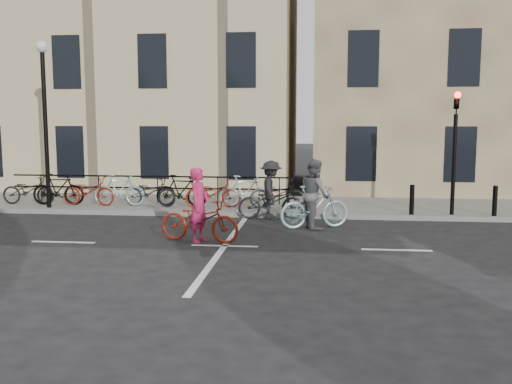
# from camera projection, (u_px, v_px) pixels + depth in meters

# --- Properties ---
(ground) EXTENTS (120.00, 120.00, 0.00)m
(ground) POSITION_uv_depth(u_px,v_px,m) (225.00, 246.00, 13.51)
(ground) COLOR black
(ground) RESTS_ON ground
(sidewalk) EXTENTS (46.00, 4.00, 0.15)m
(sidewalk) POSITION_uv_depth(u_px,v_px,m) (139.00, 204.00, 19.85)
(sidewalk) COLOR slate
(sidewalk) RESTS_ON ground
(building_east) EXTENTS (14.00, 10.00, 12.00)m
(building_east) POSITION_uv_depth(u_px,v_px,m) (478.00, 46.00, 24.61)
(building_east) COLOR #896F53
(building_east) RESTS_ON sidewalk
(building_west) EXTENTS (20.00, 10.00, 10.00)m
(building_west) POSITION_uv_depth(u_px,v_px,m) (79.00, 73.00, 26.65)
(building_west) COLOR tan
(building_west) RESTS_ON sidewalk
(traffic_light) EXTENTS (0.18, 0.30, 3.90)m
(traffic_light) POSITION_uv_depth(u_px,v_px,m) (455.00, 138.00, 16.83)
(traffic_light) COLOR black
(traffic_light) RESTS_ON sidewalk
(lamp_post) EXTENTS (0.36, 0.36, 5.28)m
(lamp_post) POSITION_uv_depth(u_px,v_px,m) (45.00, 104.00, 18.11)
(lamp_post) COLOR black
(lamp_post) RESTS_ON sidewalk
(bollard_east) EXTENTS (0.14, 0.14, 0.90)m
(bollard_east) POSITION_uv_depth(u_px,v_px,m) (412.00, 200.00, 17.10)
(bollard_east) COLOR black
(bollard_east) RESTS_ON sidewalk
(bollard_west) EXTENTS (0.14, 0.14, 0.90)m
(bollard_west) POSITION_uv_depth(u_px,v_px,m) (495.00, 201.00, 16.84)
(bollard_west) COLOR black
(bollard_west) RESTS_ON sidewalk
(parked_bikes) EXTENTS (10.40, 1.23, 1.05)m
(parked_bikes) POSITION_uv_depth(u_px,v_px,m) (150.00, 191.00, 18.76)
(parked_bikes) COLOR black
(parked_bikes) RESTS_ON sidewalk
(cyclist_pink) EXTENTS (2.16, 1.16, 1.83)m
(cyclist_pink) POSITION_uv_depth(u_px,v_px,m) (199.00, 216.00, 13.91)
(cyclist_pink) COLOR maroon
(cyclist_pink) RESTS_ON ground
(cyclist_grey) EXTENTS (2.06, 1.20, 1.92)m
(cyclist_grey) POSITION_uv_depth(u_px,v_px,m) (315.00, 200.00, 15.65)
(cyclist_grey) COLOR #8DB6B9
(cyclist_grey) RESTS_ON ground
(cyclist_dark) EXTENTS (2.06, 1.21, 1.77)m
(cyclist_dark) POSITION_uv_depth(u_px,v_px,m) (271.00, 196.00, 17.19)
(cyclist_dark) COLOR black
(cyclist_dark) RESTS_ON ground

